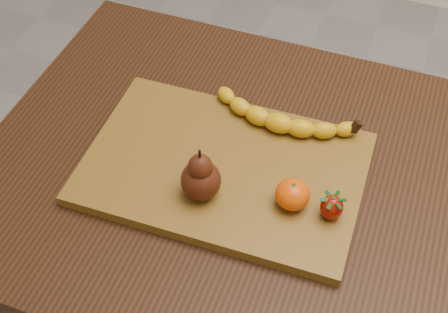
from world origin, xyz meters
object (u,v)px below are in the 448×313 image
at_px(table, 274,215).
at_px(pear, 201,173).
at_px(mandarin, 293,194).
at_px(cutting_board, 224,169).

bearing_deg(table, pear, -139.74).
height_order(table, mandarin, mandarin).
bearing_deg(table, mandarin, -55.03).
xyz_separation_m(table, cutting_board, (-0.09, -0.02, 0.11)).
height_order(table, cutting_board, cutting_board).
distance_m(pear, mandarin, 0.14).
bearing_deg(pear, mandarin, 12.05).
bearing_deg(table, cutting_board, -168.93).
relative_size(cutting_board, pear, 4.60).
bearing_deg(mandarin, table, 124.97).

